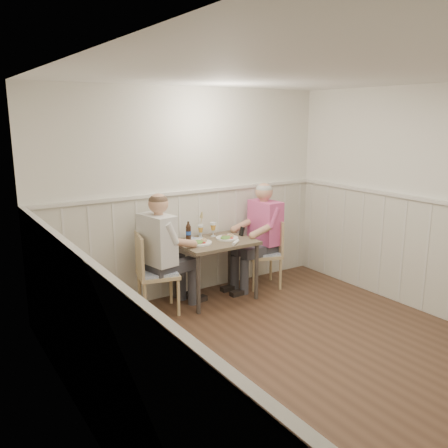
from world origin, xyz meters
name	(u,v)px	position (x,y,z in m)	size (l,w,h in m)	color
ground_plane	(307,363)	(0.00, 0.00, 0.00)	(4.50, 4.50, 0.00)	#482F20
room_shell	(314,203)	(0.00, 0.00, 1.52)	(4.04, 4.54, 2.60)	white
wainscot	(263,273)	(0.00, 0.69, 0.69)	(4.00, 4.49, 1.34)	beige
dining_table	(215,249)	(0.14, 1.84, 0.65)	(0.94, 0.70, 0.75)	brown
chair_right	(267,250)	(0.97, 1.85, 0.49)	(0.55, 0.55, 0.91)	tan
chair_left	(153,270)	(-0.69, 1.86, 0.51)	(0.54, 0.54, 0.95)	tan
man_in_pink	(262,243)	(0.92, 1.88, 0.60)	(0.67, 0.47, 1.43)	#3F3F47
diner_cream	(161,262)	(-0.59, 1.85, 0.60)	(0.72, 0.52, 1.43)	#3F3F47
plate_man	(227,237)	(0.31, 1.83, 0.77)	(0.28, 0.28, 0.07)	white
plate_diner	(199,242)	(-0.10, 1.82, 0.77)	(0.31, 0.31, 0.08)	white
beer_glass_a	(213,227)	(0.24, 2.03, 0.87)	(0.07, 0.07, 0.18)	silver
beer_glass_b	(201,229)	(0.06, 2.05, 0.86)	(0.07, 0.07, 0.17)	silver
beer_bottle	(188,232)	(-0.11, 2.05, 0.85)	(0.07, 0.07, 0.23)	black
rolled_napkin	(236,242)	(0.27, 1.58, 0.77)	(0.16, 0.14, 0.04)	white
grass_vase	(200,225)	(0.08, 2.08, 0.91)	(0.04, 0.04, 0.35)	silver
gingham_mat	(193,240)	(-0.08, 2.01, 0.75)	(0.33, 0.31, 0.01)	#536CA3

